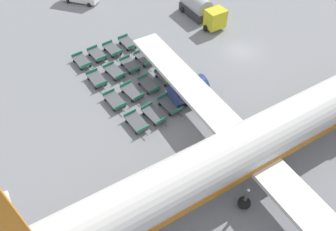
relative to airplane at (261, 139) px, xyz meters
The scene contains 20 objects.
ground_plane 17.58m from the airplane, 148.55° to the left, with size 500.00×500.00×0.00m, color gray.
airplane is the anchor object (origin of this frame).
fuel_tanker_secondary 25.57m from the airplane, 161.13° to the left, with size 8.28×3.82×3.25m.
baggage_dolly_row_near_col_a 23.65m from the airplane, 154.62° to the right, with size 3.49×1.90×0.92m.
baggage_dolly_row_near_col_b 19.87m from the airplane, 151.17° to the right, with size 3.48×1.84×0.92m.
baggage_dolly_row_near_col_c 16.00m from the airplane, 145.79° to the right, with size 3.49×1.89×0.92m.
baggage_dolly_row_near_col_d 12.40m from the airplane, 138.73° to the right, with size 3.49×1.88×0.92m.
baggage_dolly_row_mid_a_col_a 23.26m from the airplane, 159.85° to the right, with size 3.49×1.94×0.92m.
baggage_dolly_row_mid_a_col_b 19.18m from the airplane, 157.78° to the right, with size 3.50×2.01×0.92m.
baggage_dolly_row_mid_a_col_c 15.26m from the airplane, 153.70° to the right, with size 3.50×2.01×0.92m.
baggage_dolly_row_mid_a_col_d 11.36m from the airplane, 147.48° to the right, with size 3.50×2.01×0.92m.
baggage_dolly_row_mid_b_col_a 22.78m from the airplane, 164.89° to the right, with size 3.49×1.94×0.92m.
baggage_dolly_row_mid_b_col_b 18.84m from the airplane, 164.21° to the right, with size 3.49×1.87×0.92m.
baggage_dolly_row_mid_b_col_c 14.74m from the airplane, 161.73° to the right, with size 3.49×1.86×0.92m.
baggage_dolly_row_mid_b_col_d 10.91m from the airplane, 158.63° to the right, with size 3.49×1.93×0.92m.
baggage_dolly_row_far_col_a 22.72m from the airplane, behind, with size 3.49×1.87×0.92m.
baggage_dolly_row_far_col_b 18.80m from the airplane, behind, with size 3.49×1.88×0.92m.
baggage_dolly_row_far_col_c 14.53m from the airplane, behind, with size 3.48×1.83×0.92m.
baggage_dolly_row_far_col_d 10.73m from the airplane, behind, with size 3.48×1.82×0.92m.
stand_guidance_stripe 10.67m from the airplane, 91.18° to the right, with size 2.61×31.38×0.01m.
Camera 1 is at (26.65, -23.87, 25.46)m, focal length 35.00 mm.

